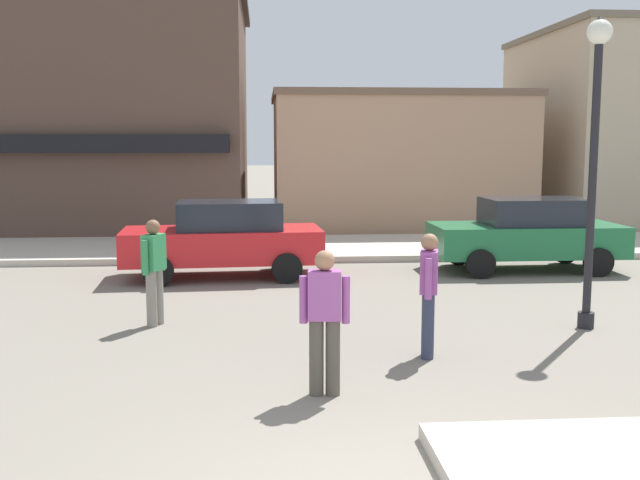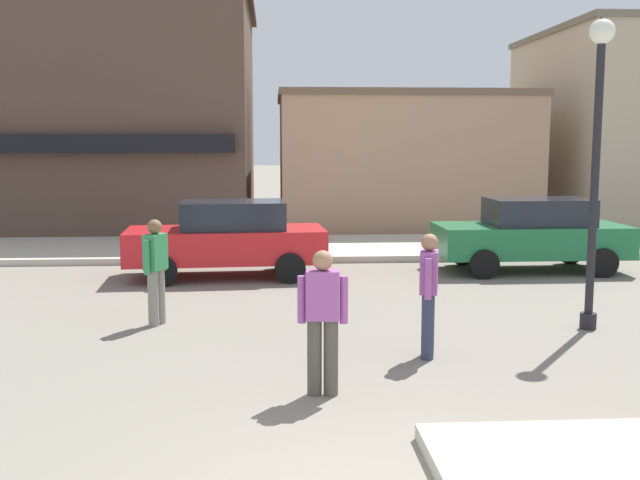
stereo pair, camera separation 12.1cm
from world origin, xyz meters
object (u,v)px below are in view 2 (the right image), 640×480
Objects in this scene: parked_car_nearest at (228,238)px; pedestrian_crossing_near at (323,318)px; pedestrian_crossing_far at (156,268)px; pedestrian_kerb_side at (429,291)px; lamp_post at (597,128)px; parked_car_second at (532,233)px.

pedestrian_crossing_near reaches higher than parked_car_nearest.
pedestrian_kerb_side is at bearing -27.67° from pedestrian_crossing_far.
pedestrian_crossing_near is 4.04m from pedestrian_crossing_far.
pedestrian_crossing_far is 4.24m from pedestrian_kerb_side.
pedestrian_crossing_far is 1.00× the size of pedestrian_kerb_side.
lamp_post is at bearing 25.96° from pedestrian_kerb_side.
pedestrian_crossing_far is at bearing 174.15° from lamp_post.
pedestrian_crossing_far is (-0.84, -3.98, 0.06)m from parked_car_nearest.
parked_car_second is (6.45, 0.31, 0.00)m from parked_car_nearest.
parked_car_nearest is 7.44m from pedestrian_crossing_near.
lamp_post is 2.82× the size of pedestrian_crossing_far.
parked_car_nearest is 2.55× the size of pedestrian_crossing_near.
pedestrian_crossing_near is at bearing -123.27° from parked_car_second.
pedestrian_crossing_near reaches higher than parked_car_second.
parked_car_nearest and parked_car_second have the same top height.
lamp_post is at bearing -39.64° from parked_car_nearest.
parked_car_second is 2.49× the size of pedestrian_crossing_near.
parked_car_nearest is at bearing 78.03° from pedestrian_crossing_far.
pedestrian_kerb_side is (3.75, -1.97, 0.00)m from pedestrian_crossing_far.
parked_car_second is at bearing 30.43° from pedestrian_crossing_far.
pedestrian_kerb_side is (-3.55, -6.25, 0.06)m from parked_car_second.
pedestrian_crossing_near and pedestrian_crossing_far have the same top height.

